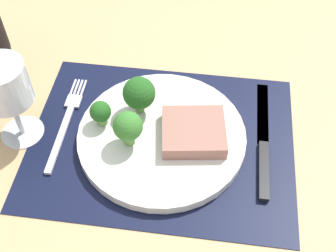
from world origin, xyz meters
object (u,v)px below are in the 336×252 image
Objects in this scene: fork at (66,121)px; wine_glass at (5,88)px; plate at (162,136)px; steak at (194,130)px; knife at (263,146)px.

wine_glass reaches higher than fork.
steak is (4.79, 0.40, 1.92)cm from plate.
steak is at bearing 179.85° from knife.
steak reaches higher than fork.
fork is 31.04cm from knife.
steak is at bearing -6.06° from fork.
knife is (31.03, -0.89, 0.05)cm from fork.
wine_glass reaches higher than knife.
fork is at bearing 177.53° from knife.
fork is at bearing 177.14° from steak.
steak reaches higher than plate.
plate is at bearing 3.28° from wine_glass.
plate is 1.11× the size of knife.
fork is 1.37× the size of wine_glass.
knife is at bearing 0.67° from steak.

